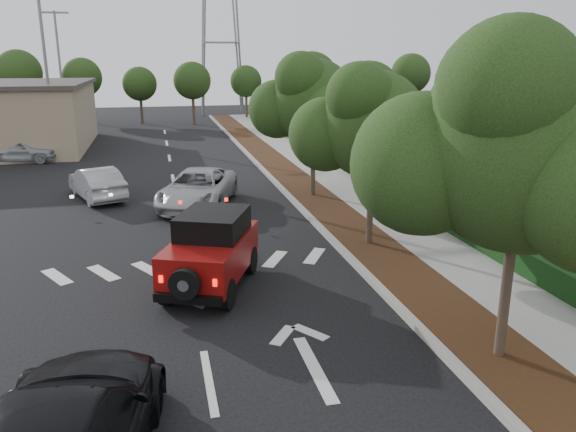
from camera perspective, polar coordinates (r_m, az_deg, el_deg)
name	(u,v)px	position (r m, az deg, el deg)	size (l,w,h in m)	color
ground	(209,381)	(10.76, -8.03, -16.30)	(120.00, 120.00, 0.00)	black
curb	(295,202)	(22.46, 0.75, 1.38)	(0.20, 70.00, 0.15)	#9E9B93
planting_strip	(319,201)	(22.72, 3.20, 1.49)	(1.80, 70.00, 0.12)	black
sidewalk	(364,199)	(23.32, 7.69, 1.74)	(2.00, 70.00, 0.12)	gray
hedge	(396,189)	(23.76, 10.88, 2.71)	(0.80, 70.00, 0.80)	black
transmission_tower	(223,115)	(57.77, -6.63, 10.14)	(7.00, 4.00, 28.00)	slate
street_tree_near	(498,359)	(12.07, 20.56, -13.43)	(3.80, 3.80, 5.92)	black
street_tree_mid	(369,246)	(17.75, 8.18, -3.02)	(3.20, 3.20, 5.32)	black
street_tree_far	(313,197)	(23.67, 2.52, 1.94)	(3.40, 3.40, 5.62)	black
light_pole_a	(56,157)	(36.04, -22.47, 5.59)	(2.00, 0.22, 9.00)	slate
light_pole_b	(67,132)	(47.94, -21.53, 7.98)	(2.00, 0.22, 9.00)	slate
red_jeep	(213,249)	(14.46, -7.64, -3.33)	(2.90, 3.96, 1.93)	black
silver_suv_ahead	(198,188)	(22.36, -9.15, 2.79)	(2.36, 5.13, 1.43)	#A5A8AD
silver_sedan_oncoming	(97,183)	(24.56, -18.86, 3.19)	(1.40, 4.01, 1.32)	#9FA1A6
parked_suv	(19,149)	(34.90, -25.63, 6.12)	(1.68, 4.17, 1.42)	#A0A4A8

